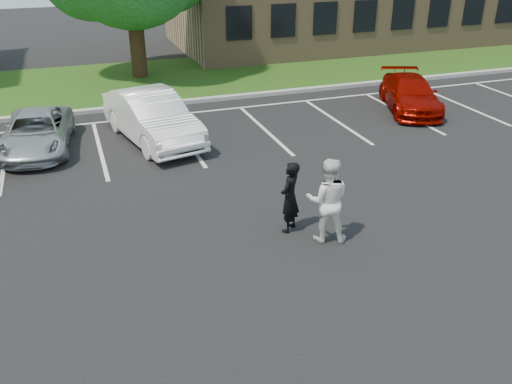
% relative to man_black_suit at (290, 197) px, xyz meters
% --- Properties ---
extents(ground_plane, '(90.00, 90.00, 0.00)m').
position_rel_man_black_suit_xyz_m(ground_plane, '(-0.91, -1.27, -0.85)').
color(ground_plane, black).
rests_on(ground_plane, ground).
extents(curb, '(40.00, 0.30, 0.15)m').
position_rel_man_black_suit_xyz_m(curb, '(-0.91, 10.73, -0.77)').
color(curb, gray).
rests_on(curb, ground).
extents(grass_strip, '(44.00, 8.00, 0.08)m').
position_rel_man_black_suit_xyz_m(grass_strip, '(-0.91, 14.73, -0.81)').
color(grass_strip, '#103D0F').
rests_on(grass_strip, ground).
extents(stall_lines, '(34.00, 5.36, 0.01)m').
position_rel_man_black_suit_xyz_m(stall_lines, '(0.49, 7.69, -0.84)').
color(stall_lines, silver).
rests_on(stall_lines, ground).
extents(man_black_suit, '(0.73, 0.72, 1.70)m').
position_rel_man_black_suit_xyz_m(man_black_suit, '(0.00, 0.00, 0.00)').
color(man_black_suit, black).
rests_on(man_black_suit, ground).
extents(man_white_shirt, '(1.17, 1.06, 1.96)m').
position_rel_man_black_suit_xyz_m(man_white_shirt, '(0.61, -0.66, 0.13)').
color(man_white_shirt, silver).
rests_on(man_white_shirt, ground).
extents(car_silver_minivan, '(2.44, 4.44, 1.18)m').
position_rel_man_black_suit_xyz_m(car_silver_minivan, '(-5.51, 7.33, -0.26)').
color(car_silver_minivan, '#ACAFB5').
rests_on(car_silver_minivan, ground).
extents(car_white_sedan, '(2.76, 5.16, 1.62)m').
position_rel_man_black_suit_xyz_m(car_white_sedan, '(-1.94, 6.94, -0.04)').
color(car_white_sedan, white).
rests_on(car_white_sedan, ground).
extents(car_red_compact, '(3.12, 4.64, 1.25)m').
position_rel_man_black_suit_xyz_m(car_red_compact, '(7.94, 7.03, -0.23)').
color(car_red_compact, '#820600').
rests_on(car_red_compact, ground).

